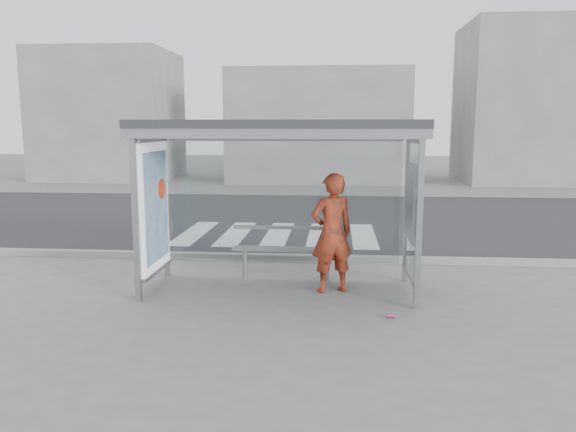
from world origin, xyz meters
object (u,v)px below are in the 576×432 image
Objects in this scene: bus_shelter at (255,163)px; bench at (286,249)px; soda_can at (390,316)px; person at (332,233)px.

bench is (0.41, 0.52, -1.45)m from bus_shelter.
bench reaches higher than soda_can.
person is 1.05× the size of bench.
bus_shelter is at bearing -128.37° from bench.
person is (1.17, -0.05, -1.06)m from bus_shelter.
bench is at bearing 51.63° from bus_shelter.
bus_shelter reaches higher than bench.
person reaches higher than soda_can.
bus_shelter is 38.56× the size of soda_can.
person is 16.68× the size of soda_can.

